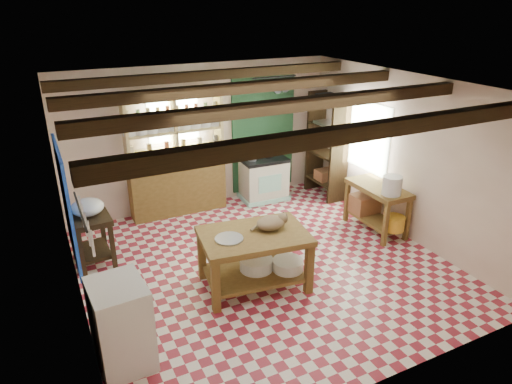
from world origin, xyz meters
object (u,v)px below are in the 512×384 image
stove (264,179)px  white_cabinet (121,325)px  right_counter (376,208)px  work_table (254,260)px  prep_table (92,238)px  cat (271,223)px

stove → white_cabinet: 4.62m
right_counter → stove: bearing=119.1°
work_table → white_cabinet: size_ratio=1.43×
stove → right_counter: 2.26m
stove → prep_table: bearing=-161.7°
stove → prep_table: 3.44m
work_table → prep_table: work_table is taller
prep_table → white_cabinet: bearing=-93.4°
work_table → white_cabinet: 1.99m
work_table → stove: size_ratio=1.63×
cat → white_cabinet: bearing=-164.3°
work_table → stove: bearing=67.9°
stove → cat: cat is taller
prep_table → cat: bearing=-39.6°
cat → prep_table: bearing=140.9°
work_table → white_cabinet: white_cabinet is taller
white_cabinet → prep_table: bearing=85.7°
prep_table → stove: bearing=13.2°
stove → cat: 2.83m
stove → cat: (-1.20, -2.52, 0.46)m
white_cabinet → right_counter: size_ratio=0.88×
stove → prep_table: stove is taller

